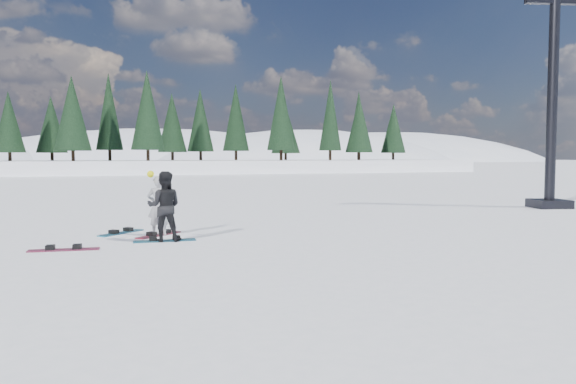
{
  "coord_description": "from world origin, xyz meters",
  "views": [
    {
      "loc": [
        -1.85,
        -13.92,
        2.1
      ],
      "look_at": [
        3.09,
        0.58,
        1.1
      ],
      "focal_mm": 35.0,
      "sensor_mm": 36.0,
      "label": 1
    }
  ],
  "objects_px": {
    "lift_tower": "(552,118)",
    "snowboard_loose_b": "(64,250)",
    "snowboarder_man": "(164,206)",
    "snowboarder_woman": "(158,205)",
    "snowboard_loose_a": "(121,233)"
  },
  "relations": [
    {
      "from": "lift_tower",
      "to": "snowboard_loose_b",
      "type": "distance_m",
      "value": 18.82
    },
    {
      "from": "snowboarder_man",
      "to": "snowboard_loose_b",
      "type": "xyz_separation_m",
      "value": [
        -2.27,
        -0.64,
        -0.84
      ]
    },
    {
      "from": "snowboarder_man",
      "to": "snowboard_loose_b",
      "type": "height_order",
      "value": "snowboarder_man"
    },
    {
      "from": "snowboarder_man",
      "to": "snowboard_loose_b",
      "type": "distance_m",
      "value": 2.5
    },
    {
      "from": "snowboarder_woman",
      "to": "snowboarder_man",
      "type": "bearing_deg",
      "value": 99.81
    },
    {
      "from": "snowboard_loose_b",
      "to": "snowboarder_man",
      "type": "bearing_deg",
      "value": 21.13
    },
    {
      "from": "lift_tower",
      "to": "snowboarder_woman",
      "type": "height_order",
      "value": "lift_tower"
    },
    {
      "from": "lift_tower",
      "to": "snowboard_loose_a",
      "type": "relative_size",
      "value": 5.89
    },
    {
      "from": "snowboarder_man",
      "to": "snowboard_loose_a",
      "type": "bearing_deg",
      "value": -48.66
    },
    {
      "from": "lift_tower",
      "to": "snowboard_loose_b",
      "type": "relative_size",
      "value": 5.89
    },
    {
      "from": "snowboarder_woman",
      "to": "snowboarder_man",
      "type": "xyz_separation_m",
      "value": [
        0.03,
        -1.07,
        0.06
      ]
    },
    {
      "from": "lift_tower",
      "to": "snowboarder_woman",
      "type": "bearing_deg",
      "value": -155.67
    },
    {
      "from": "lift_tower",
      "to": "snowboarder_man",
      "type": "height_order",
      "value": "lift_tower"
    },
    {
      "from": "lift_tower",
      "to": "snowboard_loose_a",
      "type": "bearing_deg",
      "value": -158.72
    },
    {
      "from": "snowboarder_woman",
      "to": "snowboard_loose_b",
      "type": "height_order",
      "value": "snowboarder_woman"
    }
  ]
}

